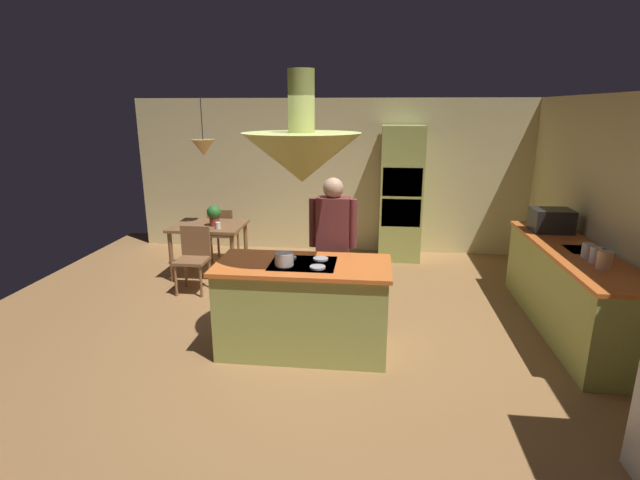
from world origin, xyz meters
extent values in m
plane|color=#9E7042|center=(0.00, 0.00, 0.00)|extent=(8.16, 8.16, 0.00)
cube|color=beige|center=(0.00, 3.45, 1.27)|extent=(6.80, 0.10, 2.55)
cube|color=beige|center=(3.25, 0.40, 1.27)|extent=(0.10, 7.20, 2.55)
cube|color=#A8B259|center=(0.00, -0.20, 0.44)|extent=(1.66, 0.76, 0.89)
cube|color=orange|center=(0.00, -0.20, 0.91)|extent=(1.72, 0.82, 0.04)
cube|color=black|center=(0.00, -0.20, 0.92)|extent=(0.64, 0.52, 0.01)
cylinder|color=#B2B2B7|center=(-0.16, -0.33, 0.94)|extent=(0.15, 0.15, 0.02)
cylinder|color=#B2B2B7|center=(0.16, -0.33, 0.94)|extent=(0.15, 0.15, 0.02)
cylinder|color=#B2B2B7|center=(-0.16, -0.07, 0.94)|extent=(0.15, 0.15, 0.02)
cylinder|color=#B2B2B7|center=(0.16, -0.07, 0.94)|extent=(0.15, 0.15, 0.02)
cube|color=#A8B259|center=(2.84, 0.60, 0.44)|extent=(0.62, 2.59, 0.89)
cube|color=orange|center=(2.84, 0.60, 0.91)|extent=(0.66, 2.63, 0.04)
cube|color=#B2B2B7|center=(3.00, 0.60, 0.85)|extent=(0.48, 0.36, 0.16)
cube|color=#A8B259|center=(1.10, 3.05, 1.07)|extent=(0.66, 0.62, 2.13)
cube|color=black|center=(1.10, 2.76, 1.30)|extent=(0.60, 0.04, 0.44)
cube|color=black|center=(1.10, 2.76, 0.82)|extent=(0.60, 0.04, 0.44)
cube|color=brown|center=(-1.70, 1.90, 0.74)|extent=(1.01, 0.82, 0.04)
cylinder|color=brown|center=(-2.15, 1.55, 0.36)|extent=(0.06, 0.06, 0.72)
cylinder|color=brown|center=(-1.25, 1.55, 0.36)|extent=(0.06, 0.06, 0.72)
cylinder|color=brown|center=(-2.15, 2.25, 0.36)|extent=(0.06, 0.06, 0.72)
cylinder|color=brown|center=(-1.25, 2.25, 0.36)|extent=(0.06, 0.06, 0.72)
cylinder|color=tan|center=(0.14, 0.48, 0.41)|extent=(0.14, 0.14, 0.83)
cylinder|color=tan|center=(0.32, 0.48, 0.41)|extent=(0.14, 0.14, 0.83)
cube|color=brown|center=(0.23, 0.48, 1.14)|extent=(0.36, 0.22, 0.64)
cylinder|color=brown|center=(0.01, 0.48, 1.18)|extent=(0.09, 0.09, 0.54)
cylinder|color=brown|center=(0.45, 0.48, 1.18)|extent=(0.09, 0.09, 0.54)
sphere|color=tan|center=(0.23, 0.48, 1.56)|extent=(0.22, 0.22, 0.22)
cone|color=#A8B259|center=(0.00, -0.20, 1.95)|extent=(1.10, 1.10, 0.45)
cylinder|color=#A8B259|center=(0.00, -0.20, 2.45)|extent=(0.24, 0.24, 0.55)
cone|color=#E0B266|center=(-1.70, 1.90, 1.86)|extent=(0.32, 0.32, 0.22)
cylinder|color=black|center=(-1.70, 1.90, 2.27)|extent=(0.01, 0.01, 0.60)
cube|color=brown|center=(-1.70, 1.19, 0.44)|extent=(0.40, 0.40, 0.04)
cube|color=brown|center=(-1.70, 1.37, 0.66)|extent=(0.40, 0.04, 0.42)
cylinder|color=brown|center=(-1.87, 1.02, 0.21)|extent=(0.04, 0.04, 0.43)
cylinder|color=brown|center=(-1.53, 1.02, 0.21)|extent=(0.04, 0.04, 0.43)
cylinder|color=brown|center=(-1.87, 1.36, 0.21)|extent=(0.04, 0.04, 0.43)
cylinder|color=brown|center=(-1.53, 1.36, 0.21)|extent=(0.04, 0.04, 0.43)
cube|color=brown|center=(-1.70, 2.61, 0.44)|extent=(0.40, 0.40, 0.04)
cube|color=brown|center=(-1.70, 2.43, 0.66)|extent=(0.40, 0.04, 0.42)
cylinder|color=brown|center=(-1.53, 2.78, 0.21)|extent=(0.04, 0.04, 0.43)
cylinder|color=brown|center=(-1.87, 2.78, 0.21)|extent=(0.04, 0.04, 0.43)
cylinder|color=brown|center=(-1.53, 2.44, 0.21)|extent=(0.04, 0.04, 0.43)
cylinder|color=brown|center=(-1.87, 2.44, 0.21)|extent=(0.04, 0.04, 0.43)
cylinder|color=#99382D|center=(-1.59, 1.85, 0.82)|extent=(0.14, 0.14, 0.12)
sphere|color=#2D722D|center=(-1.59, 1.85, 0.96)|extent=(0.20, 0.20, 0.20)
cylinder|color=white|center=(-1.49, 1.70, 0.81)|extent=(0.07, 0.07, 0.09)
cylinder|color=#E0B78C|center=(2.84, -0.05, 1.01)|extent=(0.13, 0.13, 0.17)
cylinder|color=silver|center=(2.84, 0.13, 1.01)|extent=(0.11, 0.11, 0.16)
cylinder|color=silver|center=(2.84, 0.31, 1.00)|extent=(0.12, 0.12, 0.15)
cube|color=#232326|center=(2.84, 1.38, 1.07)|extent=(0.46, 0.36, 0.28)
cylinder|color=#B2B2B7|center=(-0.16, -0.33, 1.01)|extent=(0.18, 0.18, 0.12)
camera|label=1|loc=(0.67, -4.57, 2.39)|focal=26.70mm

